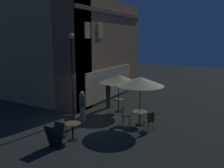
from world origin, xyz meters
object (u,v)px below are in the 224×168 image
Objects in this scene: cafe_table_1 at (140,115)px; cafe_chair_2 at (69,123)px; menu_sandwich_board at (55,136)px; patio_umbrella_0 at (119,79)px; patio_umbrella_1 at (140,81)px; cafe_chair_1 at (125,113)px; patron_standing_0 at (82,108)px; cafe_chair_0 at (150,119)px; cafe_table_2 at (72,128)px; street_lamp_near_corner at (72,64)px; cafe_table_0 at (119,103)px; patron_standing_1 at (108,95)px.

cafe_table_1 is 0.92× the size of cafe_chair_2.
menu_sandwich_board is at bearing 153.59° from cafe_table_1.
patio_umbrella_1 reaches higher than patio_umbrella_0.
cafe_chair_1 is 2.18m from patron_standing_0.
cafe_chair_2 is at bearing 67.48° from cafe_chair_0.
cafe_table_2 is 0.30× the size of patio_umbrella_1.
street_lamp_near_corner reaches higher than cafe_table_0.
patron_standing_0 reaches higher than cafe_table_0.
cafe_chair_1 is (-0.30, 0.72, 0.04)m from cafe_table_1.
cafe_table_1 is 0.87× the size of cafe_chair_0.
menu_sandwich_board is 0.99× the size of cafe_chair_1.
patron_standing_0 is (-1.47, 2.53, 0.37)m from cafe_table_1.
cafe_table_0 is 0.43× the size of patron_standing_0.
cafe_table_2 is (0.91, -0.18, 0.06)m from menu_sandwich_board.
street_lamp_near_corner is at bearing -106.99° from patron_standing_1.
patron_standing_0 is at bearing 120.06° from cafe_table_1.
menu_sandwich_board is 4.89m from patio_umbrella_1.
patron_standing_0 reaches higher than patron_standing_1.
cafe_table_1 is at bearing 0.00° from patio_umbrella_1.
patio_umbrella_1 is at bearing -40.72° from patron_standing_1.
cafe_table_1 is 0.82× the size of cafe_chair_1.
street_lamp_near_corner reaches higher than cafe_chair_0.
patron_standing_1 reaches higher than cafe_chair_1.
cafe_chair_2 is at bearing 18.86° from menu_sandwich_board.
patron_standing_0 reaches higher than cafe_chair_0.
menu_sandwich_board is at bearing 168.57° from cafe_table_2.
patio_umbrella_1 is 2.89× the size of cafe_chair_2.
patron_standing_0 is (-2.95, 0.53, 0.39)m from cafe_table_0.
cafe_chair_0 is 3.85m from cafe_chair_2.
cafe_table_0 reaches higher than cafe_table_2.
street_lamp_near_corner is at bearing 151.23° from cafe_table_0.
street_lamp_near_corner is 5.83× the size of cafe_table_1.
street_lamp_near_corner is 4.89m from cafe_chair_0.
patio_umbrella_1 is 3.79m from patron_standing_1.
patio_umbrella_0 is (5.56, -0.02, 1.55)m from menu_sandwich_board.
patron_standing_1 reaches higher than cafe_chair_2.
patron_standing_0 is (-2.95, 0.53, -1.13)m from patio_umbrella_0.
patron_standing_0 is at bearing 49.95° from cafe_chair_0.
street_lamp_near_corner is 2.38m from patron_standing_0.
menu_sandwich_board is at bearing -154.92° from street_lamp_near_corner.
patron_standing_1 is at bearing 136.50° from cafe_chair_2.
cafe_table_0 is 2.21m from cafe_chair_1.
cafe_chair_1 is at bearing -16.30° from patron_standing_0.
patio_umbrella_1 is at bearing -126.58° from cafe_table_0.
patron_standing_0 is (2.61, 0.51, 0.41)m from menu_sandwich_board.
patio_umbrella_0 is at bearing -28.77° from street_lamp_near_corner.
patio_umbrella_1 is 1.41× the size of patron_standing_0.
patron_standing_1 is at bearing 12.58° from cafe_table_2.
cafe_chair_0 is 1.44m from cafe_chair_1.
patio_umbrella_1 is 1.93m from cafe_chair_0.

